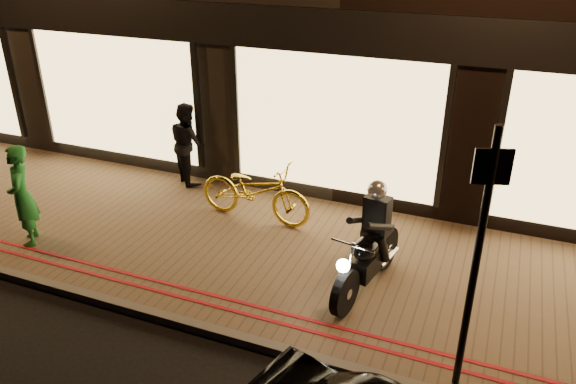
# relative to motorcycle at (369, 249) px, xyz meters

# --- Properties ---
(ground) EXTENTS (90.00, 90.00, 0.00)m
(ground) POSITION_rel_motorcycle_xyz_m (-1.27, -1.63, -0.73)
(ground) COLOR black
(ground) RESTS_ON ground
(sidewalk) EXTENTS (50.00, 4.00, 0.12)m
(sidewalk) POSITION_rel_motorcycle_xyz_m (-1.27, 0.37, -0.67)
(sidewalk) COLOR brown
(sidewalk) RESTS_ON ground
(kerb_stone) EXTENTS (50.00, 0.14, 0.12)m
(kerb_stone) POSITION_rel_motorcycle_xyz_m (-1.27, -1.58, -0.67)
(kerb_stone) COLOR #59544C
(kerb_stone) RESTS_ON ground
(red_kerb_lines) EXTENTS (50.00, 0.26, 0.01)m
(red_kerb_lines) POSITION_rel_motorcycle_xyz_m (-1.27, -1.08, -0.61)
(red_kerb_lines) COLOR maroon
(red_kerb_lines) RESTS_ON sidewalk
(motorcycle) EXTENTS (0.68, 1.93, 1.59)m
(motorcycle) POSITION_rel_motorcycle_xyz_m (0.00, 0.00, 0.00)
(motorcycle) COLOR black
(motorcycle) RESTS_ON sidewalk
(sign_post) EXTENTS (0.34, 0.13, 3.00)m
(sign_post) POSITION_rel_motorcycle_xyz_m (1.38, -1.38, 1.06)
(sign_post) COLOR black
(sign_post) RESTS_ON sidewalk
(bicycle_gold) EXTENTS (2.05, 0.79, 1.06)m
(bicycle_gold) POSITION_rel_motorcycle_xyz_m (-2.28, 1.24, -0.08)
(bicycle_gold) COLOR yellow
(bicycle_gold) RESTS_ON sidewalk
(person_green) EXTENTS (0.68, 0.70, 1.62)m
(person_green) POSITION_rel_motorcycle_xyz_m (-5.28, -0.79, 0.20)
(person_green) COLOR #1D702B
(person_green) RESTS_ON sidewalk
(person_dark) EXTENTS (0.97, 0.95, 1.58)m
(person_dark) POSITION_rel_motorcycle_xyz_m (-4.13, 2.17, 0.18)
(person_dark) COLOR black
(person_dark) RESTS_ON sidewalk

